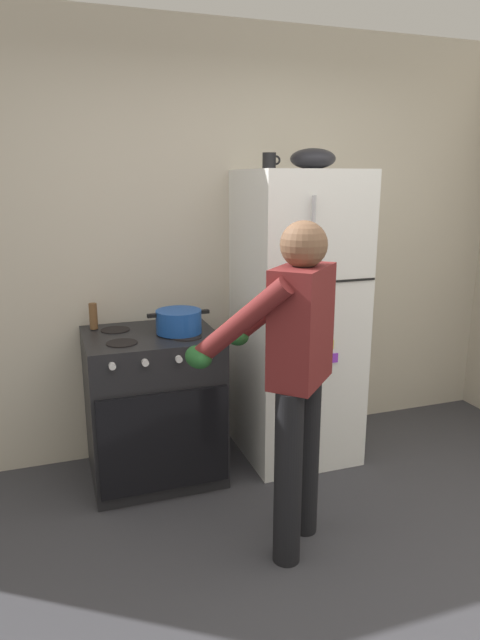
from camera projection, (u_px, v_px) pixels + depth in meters
kitchen_wall_back at (208, 245)px, 3.63m from camera, size 6.00×0.10×2.70m
refrigerator at (296, 318)px, 3.54m from camera, size 0.68×0.72×1.82m
stove_range at (154, 406)px, 3.35m from camera, size 0.76×0.67×0.90m
person_cook at (292, 361)px, 2.57m from camera, size 0.70×0.73×1.60m
red_pot at (179, 321)px, 3.23m from camera, size 0.36×0.26×0.13m
coffee_mug at (270, 161)px, 3.29m from camera, size 0.11×0.08×0.10m
pepper_mill at (93, 316)px, 3.31m from camera, size 0.05×0.05×0.16m
mixing_bowl at (313, 159)px, 3.32m from camera, size 0.27×0.27×0.12m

